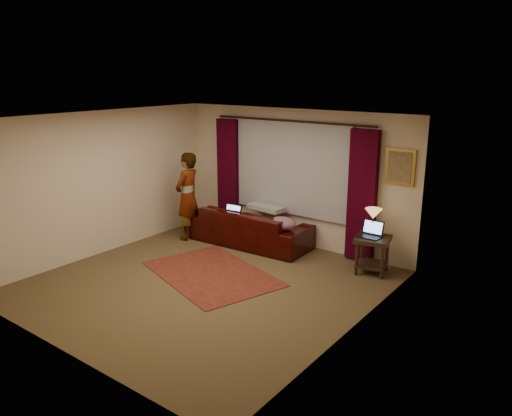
{
  "coord_description": "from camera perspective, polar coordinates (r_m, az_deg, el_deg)",
  "views": [
    {
      "loc": [
        5.03,
        -5.39,
        3.26
      ],
      "look_at": [
        0.1,
        1.2,
        1.0
      ],
      "focal_mm": 35.0,
      "sensor_mm": 36.0,
      "label": 1
    }
  ],
  "objects": [
    {
      "name": "wall_left",
      "position": [
        9.46,
        -17.24,
        2.71
      ],
      "size": [
        0.02,
        5.0,
        2.6
      ],
      "primitive_type": "cube",
      "color": "beige",
      "rests_on": "ground"
    },
    {
      "name": "drape_left",
      "position": [
        10.36,
        -3.15,
        3.76
      ],
      "size": [
        0.5,
        0.14,
        2.3
      ],
      "primitive_type": "cube",
      "color": "#310110",
      "rests_on": "floor"
    },
    {
      "name": "end_table",
      "position": [
        8.54,
        13.12,
        -5.24
      ],
      "size": [
        0.65,
        0.65,
        0.63
      ],
      "primitive_type": "cube",
      "rotation": [
        0.0,
        0.0,
        0.22
      ],
      "color": "black",
      "rests_on": "floor"
    },
    {
      "name": "laptop_table",
      "position": [
        8.38,
        12.87,
        -2.41
      ],
      "size": [
        0.37,
        0.4,
        0.26
      ],
      "primitive_type": null,
      "rotation": [
        0.0,
        0.0,
        -0.03
      ],
      "color": "black",
      "rests_on": "end_table"
    },
    {
      "name": "sofa",
      "position": [
        9.63,
        -0.67,
        -1.41
      ],
      "size": [
        2.44,
        1.15,
        0.96
      ],
      "primitive_type": "imported",
      "rotation": [
        0.0,
        0.0,
        3.19
      ],
      "color": "black",
      "rests_on": "floor"
    },
    {
      "name": "curtain_rod",
      "position": [
        9.3,
        3.96,
        9.9
      ],
      "size": [
        0.04,
        0.04,
        3.4
      ],
      "primitive_type": "cylinder",
      "color": "black",
      "rests_on": "wall_back"
    },
    {
      "name": "clothing_pile",
      "position": [
        9.05,
        3.06,
        -1.8
      ],
      "size": [
        0.57,
        0.46,
        0.22
      ],
      "primitive_type": "ellipsoid",
      "rotation": [
        0.0,
        0.0,
        -0.13
      ],
      "color": "#844F5F",
      "rests_on": "sofa"
    },
    {
      "name": "ceiling",
      "position": [
        7.4,
        -6.3,
        10.15
      ],
      "size": [
        5.0,
        5.0,
        0.02
      ],
      "primitive_type": "cube",
      "color": "silver",
      "rests_on": "ground"
    },
    {
      "name": "laptop_sofa",
      "position": [
        9.7,
        -3.0,
        -0.51
      ],
      "size": [
        0.39,
        0.42,
        0.26
      ],
      "primitive_type": null,
      "rotation": [
        0.0,
        0.0,
        0.11
      ],
      "color": "black",
      "rests_on": "sofa"
    },
    {
      "name": "wall_right",
      "position": [
        6.26,
        11.09,
        -3.17
      ],
      "size": [
        0.02,
        5.0,
        2.6
      ],
      "primitive_type": "cube",
      "color": "beige",
      "rests_on": "ground"
    },
    {
      "name": "drape_right",
      "position": [
        8.79,
        12.05,
        1.33
      ],
      "size": [
        0.5,
        0.14,
        2.3
      ],
      "primitive_type": "cube",
      "color": "#310110",
      "rests_on": "floor"
    },
    {
      "name": "throw_blanket",
      "position": [
        9.62,
        1.15,
        1.54
      ],
      "size": [
        0.78,
        0.38,
        0.09
      ],
      "primitive_type": "cube",
      "rotation": [
        0.0,
        0.0,
        -0.1
      ],
      "color": "#9C9B94",
      "rests_on": "sofa"
    },
    {
      "name": "wall_back",
      "position": [
        9.56,
        4.2,
        3.49
      ],
      "size": [
        5.0,
        0.02,
        2.6
      ],
      "primitive_type": "cube",
      "color": "beige",
      "rests_on": "ground"
    },
    {
      "name": "tiffany_lamp",
      "position": [
        8.49,
        13.21,
        -1.54
      ],
      "size": [
        0.32,
        0.32,
        0.45
      ],
      "primitive_type": null,
      "rotation": [
        0.0,
        0.0,
        0.15
      ],
      "color": "olive",
      "rests_on": "end_table"
    },
    {
      "name": "area_rug",
      "position": [
        8.41,
        -5.12,
        -7.47
      ],
      "size": [
        2.65,
        2.17,
        0.01
      ],
      "primitive_type": "cube",
      "rotation": [
        0.0,
        0.0,
        -0.32
      ],
      "color": "maroon",
      "rests_on": "floor"
    },
    {
      "name": "picture_frame",
      "position": [
        8.52,
        16.15,
        4.55
      ],
      "size": [
        0.5,
        0.04,
        0.6
      ],
      "primitive_type": "cube",
      "color": "#B7903A",
      "rests_on": "wall_back"
    },
    {
      "name": "person",
      "position": [
        9.95,
        -7.83,
        1.33
      ],
      "size": [
        0.58,
        0.58,
        1.74
      ],
      "primitive_type": "imported",
      "rotation": [
        0.0,
        0.0,
        -1.43
      ],
      "color": "#9C9B94",
      "rests_on": "floor"
    },
    {
      "name": "sheer_curtain",
      "position": [
        9.47,
        4.03,
        4.61
      ],
      "size": [
        2.5,
        0.05,
        1.8
      ],
      "primitive_type": "cube",
      "color": "#9D9DA5",
      "rests_on": "wall_back"
    },
    {
      "name": "wall_front",
      "position": [
        6.12,
        -22.11,
        -4.5
      ],
      "size": [
        5.0,
        0.02,
        2.6
      ],
      "primitive_type": "cube",
      "color": "beige",
      "rests_on": "ground"
    },
    {
      "name": "floor",
      "position": [
        8.06,
        -5.75,
        -8.62
      ],
      "size": [
        5.0,
        5.0,
        0.01
      ],
      "primitive_type": "cube",
      "color": "brown",
      "rests_on": "ground"
    }
  ]
}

